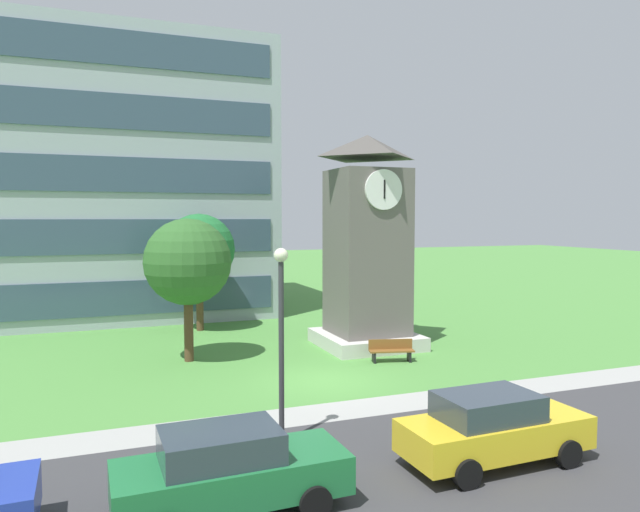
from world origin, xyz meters
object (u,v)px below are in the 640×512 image
(park_bench, at_px, (391,350))
(tree_near_tower, at_px, (188,262))
(parked_car_green, at_px, (230,470))
(clock_tower, at_px, (367,254))
(tree_by_building, at_px, (199,250))
(parked_car_yellow, at_px, (493,427))
(street_lamp, at_px, (281,321))

(park_bench, relative_size, tree_near_tower, 0.32)
(park_bench, height_order, parked_car_green, parked_car_green)
(clock_tower, height_order, tree_near_tower, clock_tower)
(park_bench, relative_size, parked_car_green, 0.41)
(tree_by_building, distance_m, parked_car_yellow, 19.44)
(tree_by_building, bearing_deg, clock_tower, -44.50)
(park_bench, distance_m, parked_car_yellow, 9.79)
(clock_tower, relative_size, street_lamp, 1.88)
(tree_by_building, relative_size, parked_car_yellow, 1.31)
(park_bench, height_order, tree_by_building, tree_by_building)
(tree_by_building, bearing_deg, parked_car_green, -97.35)
(park_bench, height_order, parked_car_yellow, parked_car_yellow)
(tree_by_building, relative_size, parked_car_green, 1.31)
(park_bench, distance_m, tree_by_building, 11.72)
(clock_tower, height_order, park_bench, clock_tower)
(tree_near_tower, distance_m, parked_car_yellow, 13.91)
(parked_car_yellow, bearing_deg, parked_car_green, -179.08)
(parked_car_yellow, bearing_deg, street_lamp, 145.97)
(tree_near_tower, distance_m, parked_car_green, 13.00)
(clock_tower, bearing_deg, street_lamp, -125.87)
(tree_near_tower, bearing_deg, street_lamp, -84.12)
(clock_tower, relative_size, tree_near_tower, 1.64)
(parked_car_yellow, bearing_deg, tree_by_building, 101.55)
(tree_near_tower, xyz_separation_m, parked_car_green, (-0.99, -12.58, -3.14))
(park_bench, xyz_separation_m, tree_near_tower, (-7.59, 2.98, 3.54))
(park_bench, height_order, street_lamp, street_lamp)
(park_bench, distance_m, parked_car_green, 12.88)
(park_bench, relative_size, tree_by_building, 0.31)
(parked_car_yellow, bearing_deg, park_bench, 76.36)
(park_bench, xyz_separation_m, street_lamp, (-6.60, -6.60, 2.72))
(tree_by_building, height_order, tree_near_tower, tree_by_building)
(park_bench, bearing_deg, clock_tower, 84.22)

